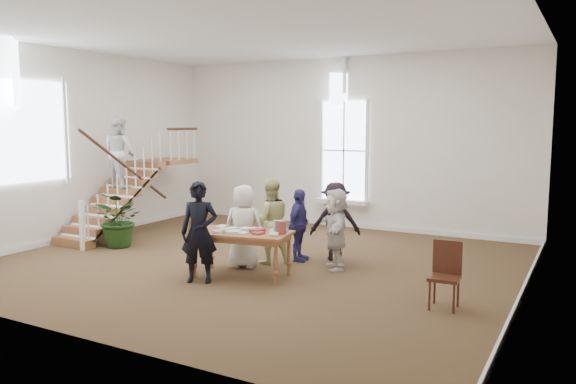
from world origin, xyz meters
The scene contains 12 objects.
ground centered at (0.00, 0.00, 0.00)m, with size 10.00×10.00×0.00m, color #4A351D.
room_shell centered at (0.00, 4.39, 0.40)m, with size 10.49×10.00×10.00m.
staircase centered at (-4.34, 0.75, 1.62)m, with size 1.10×4.10×2.92m.
library_table centered at (0.35, -1.02, 0.75)m, with size 1.89×1.17×0.89m.
police_officer centered at (-0.10, -1.67, 0.89)m, with size 0.65×0.43×1.78m, color black.
elderly_woman centered at (0.00, -0.42, 0.80)m, with size 0.79×0.51×1.61m, color silver.
person_yellow centered at (0.30, 0.08, 0.85)m, with size 0.83×0.65×1.71m, color #D3CB84.
woman_cluster_a centered at (0.72, 0.51, 0.73)m, with size 0.86×0.36×1.47m, color navy.
woman_cluster_b centered at (1.32, 0.96, 0.80)m, with size 1.03×0.59×1.59m, color black.
woman_cluster_c centered at (1.62, 0.31, 0.78)m, with size 1.44×0.46×1.55m, color silver.
floor_plant centered at (-3.40, -0.29, 0.63)m, with size 1.14×0.98×1.26m, color #183410.
side_chair centered at (4.00, -0.96, 0.57)m, with size 0.46×0.46×1.01m.
Camera 1 is at (5.89, -9.35, 2.79)m, focal length 35.00 mm.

